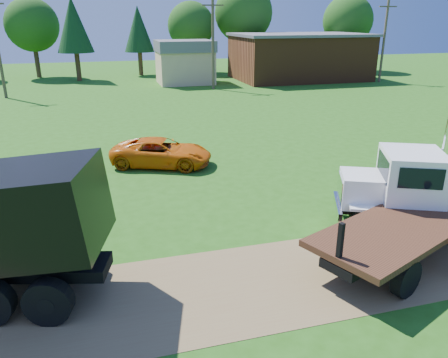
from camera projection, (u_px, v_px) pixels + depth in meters
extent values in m
plane|color=#255612|center=(313.00, 274.00, 12.75)|extent=(140.00, 140.00, 0.00)
cube|color=brown|center=(313.00, 274.00, 12.75)|extent=(120.00, 4.20, 0.01)
cube|color=black|center=(440.00, 212.00, 15.11)|extent=(6.62, 3.63, 0.27)
cylinder|color=black|center=(365.00, 225.00, 14.65)|extent=(1.05, 0.71, 1.01)
cylinder|color=black|center=(365.00, 225.00, 14.65)|extent=(0.46, 0.45, 0.35)
cylinder|color=black|center=(357.00, 202.00, 16.47)|extent=(1.05, 0.71, 1.01)
cylinder|color=black|center=(357.00, 202.00, 16.47)|extent=(0.46, 0.45, 0.35)
cube|color=white|center=(365.00, 189.00, 15.24)|extent=(2.14, 2.10, 1.10)
cube|color=silver|center=(340.00, 189.00, 15.37)|extent=(0.63, 1.28, 0.92)
cube|color=silver|center=(337.00, 206.00, 15.60)|extent=(1.00, 1.98, 0.27)
cube|color=white|center=(411.00, 179.00, 14.87)|extent=(2.66, 2.80, 1.92)
cube|color=black|center=(383.00, 166.00, 14.86)|extent=(0.80, 1.69, 0.78)
cube|color=black|center=(421.00, 179.00, 13.70)|extent=(1.27, 0.60, 0.69)
cube|color=black|center=(405.00, 158.00, 15.75)|extent=(1.27, 0.60, 0.69)
cube|color=white|center=(367.00, 209.00, 14.44)|extent=(1.17, 0.83, 0.09)
cube|color=white|center=(359.00, 187.00, 16.26)|extent=(1.17, 0.83, 0.09)
cylinder|color=silver|center=(423.00, 226.00, 14.28)|extent=(1.39, 1.03, 0.55)
cylinder|color=silver|center=(440.00, 169.00, 15.11)|extent=(0.17, 0.17, 4.21)
cylinder|color=black|center=(28.00, 254.00, 12.65)|extent=(1.25, 0.68, 1.20)
cylinder|color=black|center=(28.00, 254.00, 12.65)|extent=(0.51, 0.50, 0.42)
cylinder|color=black|center=(49.00, 302.00, 10.53)|extent=(1.25, 0.68, 1.20)
cylinder|color=black|center=(49.00, 302.00, 10.53)|extent=(0.51, 0.50, 0.42)
cylinder|color=black|center=(77.00, 254.00, 12.67)|extent=(1.25, 0.68, 1.20)
cylinder|color=black|center=(77.00, 254.00, 12.67)|extent=(0.51, 0.50, 0.42)
cube|color=black|center=(7.00, 213.00, 10.94)|extent=(5.28, 3.75, 2.64)
imported|color=#D9640A|center=(162.00, 152.00, 21.91)|extent=(5.47, 4.00, 1.38)
cube|color=#341B10|center=(421.00, 217.00, 13.78)|extent=(8.85, 5.67, 0.19)
cube|color=black|center=(419.00, 225.00, 13.88)|extent=(8.27, 4.30, 0.27)
cylinder|color=black|center=(406.00, 278.00, 11.61)|extent=(1.11, 0.71, 1.07)
cylinder|color=black|center=(337.00, 246.00, 13.25)|extent=(1.11, 0.71, 1.07)
cylinder|color=black|center=(426.00, 202.00, 16.37)|extent=(1.11, 0.71, 1.07)
cube|color=black|center=(340.00, 242.00, 11.16)|extent=(0.17, 0.17, 1.07)
imported|color=#999999|center=(392.00, 161.00, 20.25)|extent=(0.82, 0.67, 1.55)
cube|color=brown|center=(299.00, 58.00, 52.57)|extent=(15.00, 10.00, 5.00)
cube|color=#5C5B60|center=(300.00, 35.00, 51.65)|extent=(15.40, 10.40, 0.30)
cube|color=tan|center=(185.00, 67.00, 49.24)|extent=(6.00, 5.00, 3.60)
cube|color=#5C5B60|center=(184.00, 46.00, 48.45)|extent=(6.20, 5.40, 1.20)
cylinder|color=brown|center=(213.00, 44.00, 44.30)|extent=(0.28, 0.28, 9.00)
cube|color=brown|center=(213.00, 5.00, 43.02)|extent=(2.20, 0.14, 0.14)
cylinder|color=brown|center=(384.00, 42.00, 49.40)|extent=(0.28, 0.28, 9.00)
cube|color=brown|center=(388.00, 6.00, 48.12)|extent=(2.20, 0.14, 0.14)
cylinder|color=#3A2717|center=(37.00, 64.00, 54.23)|extent=(0.56, 0.56, 3.36)
sphere|color=#114411|center=(32.00, 25.00, 52.65)|extent=(6.33, 6.33, 6.33)
cylinder|color=#3A2717|center=(141.00, 63.00, 56.36)|extent=(0.56, 0.56, 2.99)
cone|color=black|center=(138.00, 29.00, 54.89)|extent=(3.76, 3.76, 5.55)
cylinder|color=#3A2717|center=(192.00, 60.00, 59.08)|extent=(0.56, 0.56, 3.26)
sphere|color=#114411|center=(191.00, 26.00, 57.54)|extent=(6.16, 6.16, 6.16)
cylinder|color=#3A2717|center=(243.00, 56.00, 60.57)|extent=(0.56, 0.56, 4.11)
sphere|color=#114411|center=(244.00, 13.00, 58.63)|extent=(7.75, 7.75, 7.75)
cylinder|color=#3A2717|center=(344.00, 57.00, 61.37)|extent=(0.56, 0.56, 3.60)
sphere|color=#114411|center=(348.00, 20.00, 59.68)|extent=(6.78, 6.78, 6.78)
cylinder|color=#3A2717|center=(78.00, 66.00, 51.44)|extent=(0.56, 0.56, 3.28)
cone|color=black|center=(73.00, 25.00, 49.83)|extent=(4.13, 4.13, 6.10)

